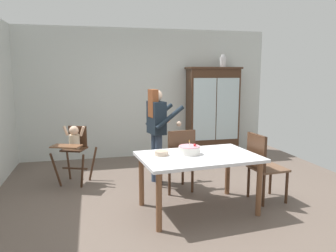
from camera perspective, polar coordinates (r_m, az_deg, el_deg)
The scene contains 11 objects.
ground_plane at distance 4.80m, azimuth 1.63°, elevation -12.60°, with size 6.24×6.24×0.00m, color #66564C.
wall_back at distance 7.05m, azimuth -3.88°, elevation 5.64°, with size 5.32×0.06×2.70m, color silver.
china_cabinet at distance 7.20m, azimuth 7.75°, elevation 2.54°, with size 1.15×0.48×1.91m.
ceramic_vase at distance 7.24m, azimuth 9.50°, elevation 11.00°, with size 0.13×0.13×0.27m.
high_chair_with_toddler at distance 5.49m, azimuth -16.01°, elevation -3.04°, with size 0.75×0.82×0.95m.
adult_person at distance 5.25m, azimuth -1.94°, elevation 0.26°, with size 0.58×0.56×1.53m.
dining_table at distance 4.26m, azimuth 5.29°, elevation -6.26°, with size 1.58×1.11×0.74m.
birthday_cake at distance 4.28m, azimuth 3.73°, elevation -4.18°, with size 0.28×0.28×0.19m.
serving_bowl at distance 4.21m, azimuth -1.13°, elevation -4.74°, with size 0.18×0.18×0.06m, color #C6AD93.
dining_chair_far_side at distance 4.92m, azimuth 1.93°, elevation -5.26°, with size 0.49×0.49×0.96m.
dining_chair_right_end at distance 4.75m, azimuth 16.02°, elevation -6.13°, with size 0.48×0.48×0.96m.
Camera 1 is at (-1.16, -4.31, 1.78)m, focal length 35.07 mm.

